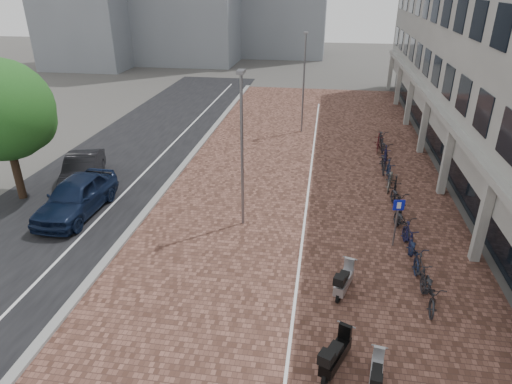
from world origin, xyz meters
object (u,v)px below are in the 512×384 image
(car_navy, at_px, (76,196))
(car_dark, at_px, (83,169))
(scooter_mid, at_px, (336,353))
(parking_sign, at_px, (397,216))
(scooter_front, at_px, (344,280))
(scooter_back, at_px, (376,373))

(car_navy, height_order, car_dark, car_navy)
(scooter_mid, relative_size, parking_sign, 0.81)
(car_dark, distance_m, scooter_front, 15.24)
(car_dark, xyz_separation_m, parking_sign, (15.47, -3.89, 0.62))
(parking_sign, bearing_deg, scooter_front, -130.29)
(parking_sign, bearing_deg, car_dark, 157.20)
(car_navy, distance_m, scooter_back, 14.94)
(scooter_front, relative_size, scooter_mid, 0.95)
(scooter_mid, height_order, parking_sign, parking_sign)
(scooter_back, height_order, parking_sign, parking_sign)
(scooter_front, xyz_separation_m, scooter_back, (0.76, -3.85, -0.07))
(scooter_front, height_order, scooter_mid, scooter_mid)
(car_dark, relative_size, parking_sign, 2.19)
(car_dark, bearing_deg, car_navy, -83.04)
(scooter_front, height_order, parking_sign, parking_sign)
(car_dark, bearing_deg, scooter_back, -55.28)
(car_navy, height_order, scooter_mid, car_navy)
(car_dark, bearing_deg, scooter_mid, -56.34)
(scooter_front, bearing_deg, parking_sign, 75.66)
(car_dark, height_order, parking_sign, parking_sign)
(car_navy, relative_size, scooter_back, 3.62)
(scooter_front, bearing_deg, car_navy, 178.87)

